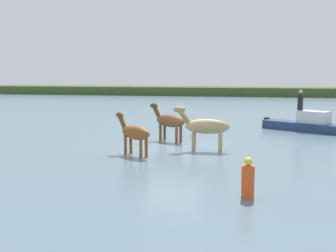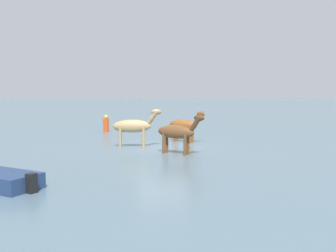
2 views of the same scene
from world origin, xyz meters
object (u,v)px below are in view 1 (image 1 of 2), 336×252
at_px(horse_lead, 205,126).
at_px(buoy_channel_marker, 248,180).
at_px(horse_mid_herd, 134,133).
at_px(person_watcher_seated, 300,101).
at_px(horse_dark_mare, 169,121).
at_px(boat_skiff_near, 305,125).

bearing_deg(horse_lead, buoy_channel_marker, 106.72).
height_order(horse_mid_herd, person_watcher_seated, person_watcher_seated).
relative_size(horse_lead, person_watcher_seated, 2.09).
distance_m(horse_lead, horse_dark_mare, 3.07).
bearing_deg(horse_dark_mare, horse_mid_herd, 113.08).
height_order(horse_mid_herd, horse_dark_mare, horse_dark_mare).
distance_m(horse_dark_mare, boat_skiff_near, 8.92).
distance_m(horse_mid_herd, boat_skiff_near, 12.15).
bearing_deg(boat_skiff_near, horse_lead, -90.77).
bearing_deg(horse_mid_herd, buoy_channel_marker, 168.52).
relative_size(horse_mid_herd, horse_dark_mare, 0.90).
xyz_separation_m(horse_lead, boat_skiff_near, (5.00, 7.66, -0.76)).
xyz_separation_m(boat_skiff_near, person_watcher_seated, (-0.33, 0.10, 1.43)).
relative_size(horse_dark_mare, person_watcher_seated, 1.85).
bearing_deg(horse_mid_herd, boat_skiff_near, -92.96).
bearing_deg(buoy_channel_marker, person_watcher_seated, 79.94).
relative_size(horse_lead, boat_skiff_near, 0.52).
xyz_separation_m(horse_lead, person_watcher_seated, (4.66, 7.76, 0.67)).
distance_m(horse_lead, boat_skiff_near, 9.18).
xyz_separation_m(horse_lead, horse_dark_mare, (-2.07, 2.26, -0.05)).
xyz_separation_m(boat_skiff_near, buoy_channel_marker, (-2.95, -14.68, 0.19)).
bearing_deg(buoy_channel_marker, horse_mid_herd, 131.85).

